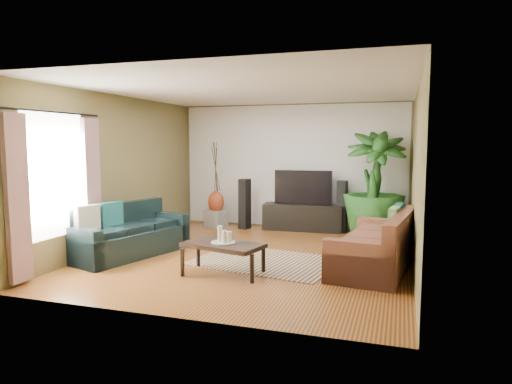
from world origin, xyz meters
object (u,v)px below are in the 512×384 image
at_px(television, 303,187).
at_px(sofa_left, 129,230).
at_px(side_table, 160,226).
at_px(sofa_right, 374,241).
at_px(potted_plant, 374,185).
at_px(vase, 216,202).
at_px(tv_stand, 303,217).
at_px(pedestal, 216,219).
at_px(speaker_right, 342,207).
at_px(speaker_left, 245,204).
at_px(coffee_table, 223,259).

bearing_deg(television, sofa_left, -127.09).
bearing_deg(sofa_left, side_table, 24.53).
distance_m(sofa_left, sofa_right, 3.95).
relative_size(potted_plant, vase, 4.25).
distance_m(tv_stand, potted_plant, 1.71).
xyz_separation_m(potted_plant, pedestal, (-3.36, 0.05, -0.86)).
height_order(potted_plant, pedestal, potted_plant).
bearing_deg(side_table, sofa_right, -12.53).
bearing_deg(potted_plant, speaker_right, 152.55).
xyz_separation_m(television, speaker_right, (0.83, 0.00, -0.38)).
distance_m(potted_plant, side_table, 4.27).
bearing_deg(speaker_left, speaker_right, 21.53).
relative_size(television, speaker_left, 1.13).
height_order(sofa_left, television, television).
distance_m(potted_plant, pedestal, 3.47).
bearing_deg(sofa_right, coffee_table, -56.46).
xyz_separation_m(pedestal, vase, (0.00, 0.00, 0.37)).
relative_size(sofa_right, speaker_right, 1.94).
bearing_deg(side_table, vase, 67.20).
bearing_deg(tv_stand, potted_plant, -16.29).
bearing_deg(speaker_right, side_table, -147.87).
distance_m(television, speaker_right, 0.91).
xyz_separation_m(television, pedestal, (-1.88, -0.30, -0.73)).
bearing_deg(sofa_right, vase, -115.25).
relative_size(sofa_left, sofa_right, 0.95).
bearing_deg(sofa_right, television, -139.80).
bearing_deg(sofa_left, pedestal, 8.01).
xyz_separation_m(vase, side_table, (-0.60, -1.42, -0.31)).
bearing_deg(tv_stand, side_table, -148.62).
height_order(television, speaker_right, television).
xyz_separation_m(potted_plant, side_table, (-3.96, -1.37, -0.80)).
bearing_deg(speaker_left, pedestal, -158.36).
bearing_deg(speaker_right, speaker_left, -169.09).
bearing_deg(sofa_right, side_table, -94.21).
bearing_deg(television, sofa_right, -58.12).
relative_size(tv_stand, speaker_right, 1.55).
relative_size(coffee_table, television, 0.90).
height_order(coffee_table, television, television).
height_order(speaker_left, speaker_right, speaker_left).
bearing_deg(potted_plant, vase, 179.20).
height_order(sofa_right, tv_stand, sofa_right).
xyz_separation_m(sofa_left, television, (2.29, 3.03, 0.50)).
bearing_deg(sofa_right, potted_plant, -167.97).
xyz_separation_m(sofa_right, coffee_table, (-2.03, -0.95, -0.20)).
bearing_deg(sofa_right, tv_stand, -139.80).
xyz_separation_m(speaker_right, potted_plant, (0.66, -0.34, 0.51)).
bearing_deg(side_table, sofa_left, -82.05).
relative_size(potted_plant, side_table, 4.20).
bearing_deg(side_table, pedestal, 67.20).
bearing_deg(television, side_table, -145.31).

